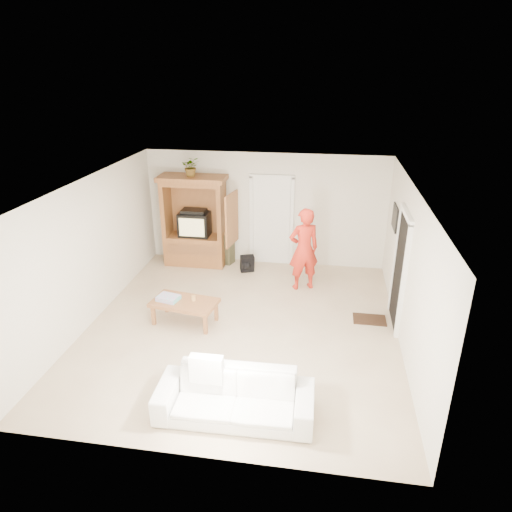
{
  "coord_description": "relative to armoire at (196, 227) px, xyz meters",
  "views": [
    {
      "loc": [
        1.36,
        -6.98,
        4.4
      ],
      "look_at": [
        0.16,
        0.6,
        1.15
      ],
      "focal_mm": 32.0,
      "sensor_mm": 36.0,
      "label": 1
    }
  ],
  "objects": [
    {
      "name": "backpack_black",
      "position": [
        1.26,
        -0.31,
        -0.72
      ],
      "size": [
        0.35,
        0.28,
        0.38
      ],
      "primitive_type": null,
      "rotation": [
        0.0,
        0.0,
        0.37
      ],
      "color": "black",
      "rests_on": "floor"
    },
    {
      "name": "wall_left",
      "position": [
        -1.17,
        -2.66,
        0.39
      ],
      "size": [
        0.0,
        6.0,
        6.0
      ],
      "primitive_type": "plane",
      "rotation": [
        1.57,
        0.0,
        1.57
      ],
      "color": "silver",
      "rests_on": "floor"
    },
    {
      "name": "ceiling",
      "position": [
        1.58,
        -2.66,
        1.69
      ],
      "size": [
        6.0,
        6.0,
        0.0
      ],
      "primitive_type": "plane",
      "rotation": [
        3.14,
        0.0,
        0.0
      ],
      "color": "white",
      "rests_on": "floor"
    },
    {
      "name": "wall_front",
      "position": [
        1.58,
        -5.66,
        0.39
      ],
      "size": [
        5.5,
        0.0,
        5.5
      ],
      "primitive_type": "plane",
      "rotation": [
        -1.57,
        0.0,
        0.0
      ],
      "color": "silver",
      "rests_on": "floor"
    },
    {
      "name": "towel",
      "position": [
        0.22,
        -2.67,
        -0.43
      ],
      "size": [
        0.43,
        0.36,
        0.08
      ],
      "primitive_type": "cube",
      "rotation": [
        0.0,
        0.0,
        -0.23
      ],
      "color": "#EF4FA3",
      "rests_on": "coffee_table"
    },
    {
      "name": "armoire",
      "position": [
        0.0,
        0.0,
        0.0
      ],
      "size": [
        1.82,
        1.14,
        2.1
      ],
      "color": "#94572E",
      "rests_on": "floor"
    },
    {
      "name": "man",
      "position": [
        2.55,
        -0.92,
        -0.03
      ],
      "size": [
        0.75,
        0.64,
        1.75
      ],
      "primitive_type": "imported",
      "rotation": [
        0.0,
        0.0,
        3.54
      ],
      "color": "red",
      "rests_on": "floor"
    },
    {
      "name": "floor",
      "position": [
        1.58,
        -2.66,
        -0.91
      ],
      "size": [
        6.0,
        6.0,
        0.0
      ],
      "primitive_type": "plane",
      "color": "tan",
      "rests_on": "ground"
    },
    {
      "name": "candle",
      "position": [
        0.68,
        -2.62,
        -0.42
      ],
      "size": [
        0.08,
        0.08,
        0.1
      ],
      "primitive_type": "cylinder",
      "color": "tan",
      "rests_on": "coffee_table"
    },
    {
      "name": "sofa",
      "position": [
        1.9,
        -4.89,
        -0.6
      ],
      "size": [
        2.11,
        0.86,
        0.61
      ],
      "primitive_type": "imported",
      "rotation": [
        0.0,
        0.0,
        0.02
      ],
      "color": "silver",
      "rests_on": "floor"
    },
    {
      "name": "doorway_right",
      "position": [
        4.3,
        -2.06,
        0.11
      ],
      "size": [
        0.05,
        0.9,
        2.04
      ],
      "primitive_type": "cube",
      "color": "black",
      "rests_on": "floor"
    },
    {
      "name": "framed_picture",
      "position": [
        4.31,
        -0.76,
        0.69
      ],
      "size": [
        0.03,
        0.6,
        0.48
      ],
      "primitive_type": "cube",
      "color": "black",
      "rests_on": "wall_right"
    },
    {
      "name": "plant",
      "position": [
        -0.02,
        -0.03,
        1.4
      ],
      "size": [
        0.46,
        0.42,
        0.43
      ],
      "primitive_type": "imported",
      "rotation": [
        0.0,
        0.0,
        0.27
      ],
      "color": "#4C7238",
      "rests_on": "armoire"
    },
    {
      "name": "door_back",
      "position": [
        1.73,
        0.31,
        0.11
      ],
      "size": [
        0.85,
        0.05,
        2.04
      ],
      "primitive_type": "cube",
      "color": "white",
      "rests_on": "floor"
    },
    {
      "name": "coffee_table",
      "position": [
        0.52,
        -2.67,
        -0.53
      ],
      "size": [
        1.26,
        0.82,
        0.44
      ],
      "rotation": [
        0.0,
        0.0,
        -0.16
      ],
      "color": "brown",
      "rests_on": "floor"
    },
    {
      "name": "backpack_olive",
      "position": [
        0.66,
        0.12,
        -0.56
      ],
      "size": [
        0.43,
        0.37,
        0.69
      ],
      "primitive_type": null,
      "rotation": [
        0.0,
        0.0,
        -0.32
      ],
      "color": "#47442B",
      "rests_on": "floor"
    },
    {
      "name": "wall_back",
      "position": [
        1.58,
        0.34,
        0.39
      ],
      "size": [
        5.5,
        0.0,
        5.5
      ],
      "primitive_type": "plane",
      "rotation": [
        1.57,
        0.0,
        0.0
      ],
      "color": "silver",
      "rests_on": "floor"
    },
    {
      "name": "wall_right",
      "position": [
        4.33,
        -2.66,
        0.39
      ],
      "size": [
        0.0,
        6.0,
        6.0
      ],
      "primitive_type": "plane",
      "rotation": [
        1.57,
        0.0,
        -1.57
      ],
      "color": "silver",
      "rests_on": "floor"
    },
    {
      "name": "doormat",
      "position": [
        3.88,
        -2.06,
        -0.9
      ],
      "size": [
        0.6,
        0.4,
        0.02
      ],
      "primitive_type": "cube",
      "color": "#382316",
      "rests_on": "floor"
    }
  ]
}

